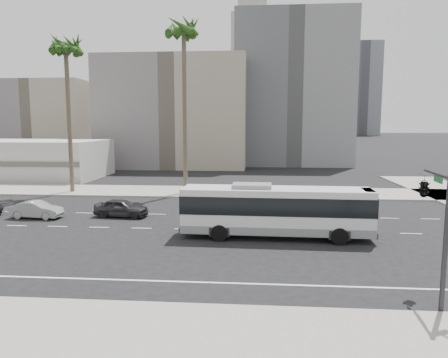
# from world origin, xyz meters

# --- Properties ---
(ground) EXTENTS (700.00, 700.00, 0.00)m
(ground) POSITION_xyz_m (0.00, 0.00, 0.00)
(ground) COLOR black
(ground) RESTS_ON ground
(sidewalk_north) EXTENTS (120.00, 7.00, 0.15)m
(sidewalk_north) POSITION_xyz_m (0.00, 15.50, 0.07)
(sidewalk_north) COLOR gray
(sidewalk_north) RESTS_ON ground
(sidewalk_south) EXTENTS (120.00, 7.00, 0.15)m
(sidewalk_south) POSITION_xyz_m (0.00, -15.50, 0.07)
(sidewalk_south) COLOR gray
(sidewalk_south) RESTS_ON ground
(commercial_low) EXTENTS (22.00, 12.16, 5.00)m
(commercial_low) POSITION_xyz_m (-30.00, 25.99, 2.50)
(commercial_low) COLOR beige
(commercial_low) RESTS_ON ground
(midrise_beige_west) EXTENTS (24.00, 18.00, 18.00)m
(midrise_beige_west) POSITION_xyz_m (-12.00, 45.00, 9.00)
(midrise_beige_west) COLOR gray
(midrise_beige_west) RESTS_ON ground
(midrise_gray_center) EXTENTS (20.00, 20.00, 26.00)m
(midrise_gray_center) POSITION_xyz_m (8.00, 52.00, 13.00)
(midrise_gray_center) COLOR slate
(midrise_gray_center) RESTS_ON ground
(midrise_beige_far) EXTENTS (18.00, 16.00, 15.00)m
(midrise_beige_far) POSITION_xyz_m (-38.00, 50.00, 7.50)
(midrise_beige_far) COLOR gray
(midrise_beige_far) RESTS_ON ground
(civic_tower) EXTENTS (42.00, 42.00, 129.00)m
(civic_tower) POSITION_xyz_m (-2.00, 250.00, 38.83)
(civic_tower) COLOR beige
(civic_tower) RESTS_ON ground
(highrise_right) EXTENTS (26.00, 26.00, 70.00)m
(highrise_right) POSITION_xyz_m (45.00, 230.00, 35.00)
(highrise_right) COLOR slate
(highrise_right) RESTS_ON ground
(highrise_far) EXTENTS (22.00, 22.00, 60.00)m
(highrise_far) POSITION_xyz_m (70.00, 260.00, 30.00)
(highrise_far) COLOR slate
(highrise_far) RESTS_ON ground
(city_bus) EXTENTS (11.89, 2.97, 3.40)m
(city_bus) POSITION_xyz_m (3.11, -1.54, 1.78)
(city_bus) COLOR silver
(city_bus) RESTS_ON ground
(car_a) EXTENTS (2.08, 4.29, 1.41)m
(car_a) POSITION_xyz_m (-8.53, 3.43, 0.70)
(car_a) COLOR #29292A
(car_a) RESTS_ON ground
(car_b) EXTENTS (1.66, 4.02, 1.29)m
(car_b) POSITION_xyz_m (-14.85, 2.49, 0.65)
(car_b) COLOR gray
(car_b) RESTS_ON ground
(traffic_signal) EXTENTS (2.43, 3.22, 5.27)m
(traffic_signal) POSITION_xyz_m (9.04, -9.40, 4.39)
(traffic_signal) COLOR #262628
(traffic_signal) RESTS_ON ground
(palm_near) EXTENTS (5.23, 5.23, 17.60)m
(palm_near) POSITION_xyz_m (-5.43, 14.50, 15.95)
(palm_near) COLOR brown
(palm_near) RESTS_ON ground
(palm_mid) EXTENTS (5.22, 5.22, 16.13)m
(palm_mid) POSITION_xyz_m (-17.41, 14.28, 14.52)
(palm_mid) COLOR brown
(palm_mid) RESTS_ON ground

